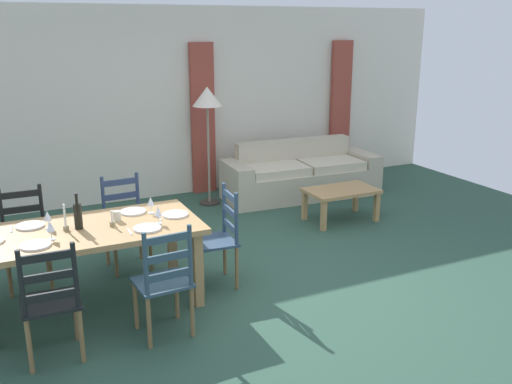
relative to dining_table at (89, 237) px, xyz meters
name	(u,v)px	position (x,y,z in m)	size (l,w,h in m)	color
ground_plane	(249,283)	(1.46, -0.14, -0.67)	(9.60, 9.60, 0.02)	#2C4C3C
wall_far	(151,104)	(1.46, 3.16, 0.69)	(9.60, 0.16, 2.70)	beige
curtain_panel_left	(203,120)	(2.18, 3.02, 0.44)	(0.35, 0.08, 2.20)	#9B4033
curtain_panel_right	(340,109)	(4.58, 3.02, 0.44)	(0.35, 0.08, 2.20)	#9B4033
dining_table	(89,237)	(0.00, 0.00, 0.00)	(1.90, 0.96, 0.75)	#AC8452
dining_chair_near_left	(51,302)	(-0.41, -0.72, -0.19)	(0.43, 0.41, 0.96)	black
dining_chair_near_right	(164,281)	(0.44, -0.75, -0.19)	(0.44, 0.42, 0.96)	#2E4656
dining_chair_far_left	(26,238)	(-0.48, 0.75, -0.19)	(0.43, 0.41, 0.96)	black
dining_chair_far_right	(125,222)	(0.48, 0.78, -0.19)	(0.44, 0.42, 0.96)	navy
dining_chair_head_east	(219,238)	(1.19, -0.04, -0.19)	(0.43, 0.45, 0.96)	#2C435C
dinner_plate_near_left	(35,245)	(-0.45, -0.25, 0.10)	(0.24, 0.24, 0.02)	white
fork_near_left	(15,249)	(-0.60, -0.25, 0.09)	(0.02, 0.17, 0.01)	silver
dinner_plate_near_right	(147,228)	(0.45, -0.25, 0.10)	(0.24, 0.24, 0.02)	white
fork_near_right	(130,232)	(0.30, -0.25, 0.09)	(0.02, 0.17, 0.01)	silver
dinner_plate_far_left	(30,226)	(-0.45, 0.25, 0.10)	(0.24, 0.24, 0.02)	white
fork_far_left	(11,229)	(-0.60, 0.25, 0.09)	(0.02, 0.17, 0.01)	silver
dinner_plate_far_right	(133,212)	(0.45, 0.25, 0.10)	(0.24, 0.24, 0.02)	white
fork_far_right	(117,214)	(0.30, 0.25, 0.09)	(0.02, 0.17, 0.01)	silver
dinner_plate_head_east	(175,214)	(0.78, 0.00, 0.10)	(0.24, 0.24, 0.02)	white
fork_head_east	(159,217)	(0.63, 0.00, 0.09)	(0.02, 0.17, 0.01)	silver
wine_bottle	(78,216)	(-0.07, 0.02, 0.20)	(0.07, 0.07, 0.32)	black
wine_glass_near_left	(50,227)	(-0.32, -0.15, 0.20)	(0.06, 0.06, 0.16)	white
wine_glass_near_right	(158,212)	(0.58, -0.15, 0.20)	(0.06, 0.06, 0.16)	white
wine_glass_far_left	(47,216)	(-0.31, 0.13, 0.20)	(0.06, 0.06, 0.16)	white
wine_glass_far_right	(151,202)	(0.60, 0.15, 0.20)	(0.06, 0.06, 0.16)	white
coffee_cup_primary	(117,216)	(0.27, 0.08, 0.13)	(0.07, 0.07, 0.09)	beige
candle_tall	(66,223)	(-0.18, 0.02, 0.15)	(0.05, 0.05, 0.24)	#998C66
candle_short	(112,222)	(0.20, -0.04, 0.12)	(0.05, 0.05, 0.14)	#998C66
couch	(300,176)	(3.39, 2.24, -0.37)	(2.32, 0.92, 0.80)	#BBAF95
coffee_table	(341,194)	(3.30, 1.02, -0.31)	(0.90, 0.56, 0.42)	#AC8452
standing_lamp	(207,104)	(2.03, 2.42, 0.75)	(0.40, 0.40, 1.64)	#332D28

